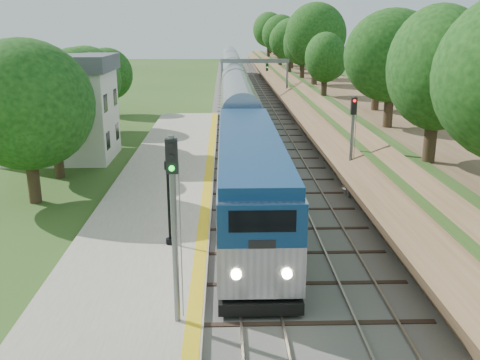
{
  "coord_description": "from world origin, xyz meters",
  "views": [
    {
      "loc": [
        -1.23,
        -11.38,
        10.11
      ],
      "look_at": [
        -0.5,
        13.82,
        2.8
      ],
      "focal_mm": 40.0,
      "sensor_mm": 36.0,
      "label": 1
    }
  ],
  "objects_px": {
    "signal_gantry": "(254,70)",
    "signal_farside": "(352,137)",
    "station_building": "(59,107)",
    "lamppost_far": "(169,208)",
    "signal_platform": "(174,211)",
    "train": "(234,90)"
  },
  "relations": [
    {
      "from": "signal_gantry",
      "to": "signal_farside",
      "type": "bearing_deg",
      "value": -84.08
    },
    {
      "from": "station_building",
      "to": "signal_gantry",
      "type": "bearing_deg",
      "value": 56.62
    },
    {
      "from": "station_building",
      "to": "lamppost_far",
      "type": "bearing_deg",
      "value": -60.95
    },
    {
      "from": "lamppost_far",
      "to": "signal_platform",
      "type": "bearing_deg",
      "value": -82.38
    },
    {
      "from": "signal_gantry",
      "to": "train",
      "type": "distance_m",
      "value": 3.64
    },
    {
      "from": "train",
      "to": "signal_farside",
      "type": "xyz_separation_m",
      "value": [
        6.2,
        -36.95,
        1.52
      ]
    },
    {
      "from": "signal_gantry",
      "to": "lamppost_far",
      "type": "xyz_separation_m",
      "value": [
        -6.27,
        -43.36,
        -2.68
      ]
    },
    {
      "from": "lamppost_far",
      "to": "signal_farside",
      "type": "height_order",
      "value": "signal_farside"
    },
    {
      "from": "station_building",
      "to": "signal_farside",
      "type": "relative_size",
      "value": 1.4
    },
    {
      "from": "train",
      "to": "signal_platform",
      "type": "height_order",
      "value": "signal_platform"
    },
    {
      "from": "train",
      "to": "lamppost_far",
      "type": "height_order",
      "value": "train"
    },
    {
      "from": "signal_platform",
      "to": "lamppost_far",
      "type": "bearing_deg",
      "value": 97.62
    },
    {
      "from": "lamppost_far",
      "to": "signal_farside",
      "type": "bearing_deg",
      "value": 36.59
    },
    {
      "from": "signal_gantry",
      "to": "station_building",
      "type": "bearing_deg",
      "value": -123.38
    },
    {
      "from": "lamppost_far",
      "to": "signal_platform",
      "type": "distance_m",
      "value": 7.12
    },
    {
      "from": "train",
      "to": "signal_gantry",
      "type": "bearing_deg",
      "value": -22.33
    },
    {
      "from": "signal_gantry",
      "to": "signal_platform",
      "type": "distance_m",
      "value": 50.35
    },
    {
      "from": "lamppost_far",
      "to": "station_building",
      "type": "bearing_deg",
      "value": 119.05
    },
    {
      "from": "signal_gantry",
      "to": "signal_platform",
      "type": "xyz_separation_m",
      "value": [
        -5.37,
        -50.06,
        -0.47
      ]
    },
    {
      "from": "station_building",
      "to": "signal_gantry",
      "type": "xyz_separation_m",
      "value": [
        16.47,
        24.99,
        0.73
      ]
    },
    {
      "from": "train",
      "to": "signal_platform",
      "type": "distance_m",
      "value": 51.2
    },
    {
      "from": "signal_gantry",
      "to": "lamppost_far",
      "type": "height_order",
      "value": "signal_gantry"
    }
  ]
}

